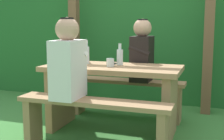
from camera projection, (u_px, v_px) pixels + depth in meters
ground_plane at (112, 131)px, 3.24m from camera, size 12.00×12.00×0.00m
hedge_backdrop at (148, 41)px, 4.73m from camera, size 6.40×0.84×1.72m
pergola_post_left at (74, 34)px, 4.34m from camera, size 0.12×0.12×1.97m
pergola_post_right at (209, 36)px, 3.76m from camera, size 0.12×0.12×1.97m
picnic_table at (112, 87)px, 3.17m from camera, size 1.40×0.64×0.70m
bench_near at (93, 115)px, 2.70m from camera, size 1.40×0.24×0.47m
bench_far at (126, 91)px, 3.68m from camera, size 1.40×0.24×0.47m
person_white_shirt at (68, 61)px, 2.71m from camera, size 0.25×0.35×0.72m
person_black_coat at (142, 52)px, 3.55m from camera, size 0.25×0.35×0.72m
drinking_glass at (110, 62)px, 3.08m from camera, size 0.08×0.08×0.08m
bottle_left at (120, 56)px, 3.19m from camera, size 0.07×0.07×0.23m
bottle_right at (87, 54)px, 3.28m from camera, size 0.06×0.06×0.26m
cell_phone at (112, 64)px, 3.26m from camera, size 0.09×0.15×0.01m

